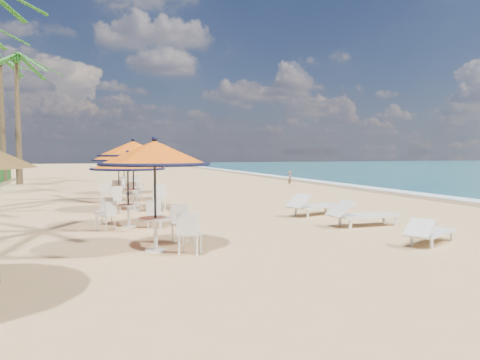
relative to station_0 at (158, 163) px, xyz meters
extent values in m
plane|color=tan|center=(5.15, 0.14, -1.88)|extent=(160.00, 160.00, 0.00)
cube|color=white|center=(14.45, 10.14, -1.88)|extent=(1.20, 140.00, 0.04)
cube|color=olive|center=(13.55, 10.14, -1.88)|extent=(1.40, 140.00, 0.02)
cylinder|color=black|center=(-0.08, 0.00, -0.70)|extent=(0.05, 0.05, 2.36)
cone|color=#E35B13|center=(-0.08, 0.00, 0.23)|extent=(2.36, 2.36, 0.51)
torus|color=black|center=(-0.08, 0.00, -0.01)|extent=(2.36, 2.36, 0.07)
sphere|color=black|center=(-0.08, 0.00, 0.52)|extent=(0.12, 0.12, 0.12)
cylinder|color=silver|center=(-0.08, 0.00, -1.18)|extent=(0.72, 0.72, 0.04)
cylinder|color=silver|center=(-0.08, 0.00, -1.52)|extent=(0.08, 0.08, 0.72)
cylinder|color=black|center=(-0.31, 3.52, -0.84)|extent=(0.05, 0.05, 2.09)
cone|color=#E35B13|center=(-0.31, 3.52, -0.02)|extent=(2.09, 2.09, 0.45)
torus|color=black|center=(-0.31, 3.52, -0.23)|extent=(2.09, 2.09, 0.06)
sphere|color=black|center=(-0.31, 3.52, 0.24)|extent=(0.11, 0.11, 0.11)
cylinder|color=silver|center=(-0.31, 3.52, -1.26)|extent=(0.63, 0.63, 0.04)
cylinder|color=silver|center=(-0.31, 3.52, -1.56)|extent=(0.07, 0.07, 0.63)
cylinder|color=black|center=(0.23, 7.28, -0.62)|extent=(0.05, 0.05, 2.52)
cone|color=#E35B13|center=(0.23, 7.28, 0.37)|extent=(2.52, 2.52, 0.55)
torus|color=black|center=(0.23, 7.28, 0.11)|extent=(2.52, 2.52, 0.08)
sphere|color=black|center=(0.23, 7.28, 0.68)|extent=(0.13, 0.13, 0.13)
cylinder|color=silver|center=(0.23, 7.28, -1.13)|extent=(0.77, 0.77, 0.04)
cylinder|color=silver|center=(0.23, 7.28, -1.50)|extent=(0.09, 0.09, 0.77)
cylinder|color=black|center=(-0.03, 10.62, -0.76)|extent=(0.05, 0.05, 2.25)
cone|color=#E35B13|center=(-0.03, 10.62, 0.12)|extent=(2.25, 2.25, 0.49)
torus|color=black|center=(-0.03, 10.62, -0.10)|extent=(2.25, 2.25, 0.07)
sphere|color=black|center=(-0.03, 10.62, 0.41)|extent=(0.12, 0.12, 0.12)
cylinder|color=silver|center=(-0.03, 10.62, -1.21)|extent=(0.68, 0.68, 0.04)
cylinder|color=silver|center=(-0.03, 10.62, -1.54)|extent=(0.08, 0.08, 0.68)
cylinder|color=black|center=(0.51, 14.47, -0.72)|extent=(0.05, 0.05, 2.32)
cone|color=#E35B13|center=(0.51, 14.47, 0.19)|extent=(2.32, 2.32, 0.50)
torus|color=black|center=(0.51, 14.47, -0.05)|extent=(2.32, 2.32, 0.07)
sphere|color=black|center=(0.51, 14.47, 0.48)|extent=(0.12, 0.12, 0.12)
cylinder|color=silver|center=(0.51, 14.47, -1.19)|extent=(0.71, 0.71, 0.04)
cylinder|color=silver|center=(0.51, 14.47, -1.53)|extent=(0.08, 0.08, 0.71)
cube|color=silver|center=(6.14, -1.22, -1.63)|extent=(1.61, 1.21, 0.06)
cube|color=silver|center=(5.47, -1.58, -1.43)|extent=(0.71, 0.73, 0.38)
cube|color=silver|center=(6.14, -1.22, -1.77)|extent=(0.05, 0.05, 0.22)
cube|color=silver|center=(6.20, 1.46, -1.58)|extent=(1.83, 0.68, 0.07)
cube|color=silver|center=(5.29, 1.45, -1.34)|extent=(0.61, 0.67, 0.45)
cube|color=silver|center=(6.20, 1.46, -1.75)|extent=(0.06, 0.06, 0.26)
cube|color=silver|center=(5.95, 4.04, -1.58)|extent=(1.90, 1.22, 0.07)
cube|color=silver|center=(5.11, 3.74, -1.35)|extent=(0.78, 0.82, 0.44)
cube|color=silver|center=(5.95, 4.04, -1.75)|extent=(0.06, 0.06, 0.25)
cone|color=brown|center=(-5.38, 23.53, 2.16)|extent=(0.44, 0.44, 8.07)
sphere|color=#1C631C|center=(-5.38, 23.53, 6.19)|extent=(0.56, 0.56, 0.56)
cone|color=brown|center=(-6.88, 27.71, 2.42)|extent=(0.44, 0.44, 8.60)
sphere|color=#1C631C|center=(-6.88, 27.71, 6.72)|extent=(0.56, 0.56, 0.56)
imported|color=brown|center=(11.19, 17.48, -1.41)|extent=(0.25, 0.36, 0.94)
camera|label=1|loc=(-1.56, -9.96, 0.24)|focal=35.00mm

